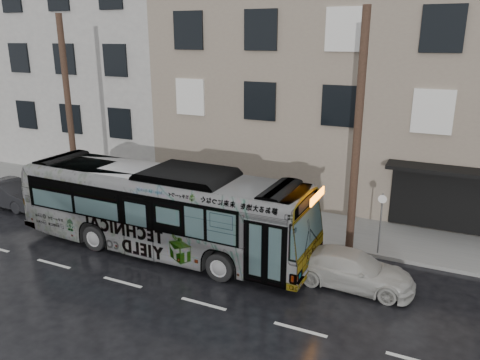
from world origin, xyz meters
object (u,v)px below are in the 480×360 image
at_px(utility_pole_front, 357,135).
at_px(utility_pole_rear, 69,111).
at_px(sign_post, 380,224).
at_px(white_sedan, 352,269).
at_px(dark_sedan, 10,194).
at_px(bus, 162,209).

xyz_separation_m(utility_pole_front, utility_pole_rear, (-14.00, 0.00, 0.00)).
bearing_deg(sign_post, utility_pole_rear, 180.00).
height_order(utility_pole_rear, sign_post, utility_pole_rear).
height_order(white_sedan, dark_sedan, dark_sedan).
distance_m(sign_post, dark_sedan, 17.61).
bearing_deg(utility_pole_front, dark_sedan, -172.83).
distance_m(bus, dark_sedan, 9.76).
distance_m(utility_pole_front, sign_post, 3.48).
bearing_deg(utility_pole_rear, dark_sedan, -139.11).
bearing_deg(utility_pole_rear, bus, -22.07).
bearing_deg(dark_sedan, sign_post, -81.14).
bearing_deg(white_sedan, utility_pole_front, 15.05).
xyz_separation_m(bus, dark_sedan, (-9.67, 0.89, -1.04)).
bearing_deg(bus, dark_sedan, 85.34).
xyz_separation_m(white_sedan, dark_sedan, (-17.04, 0.56, 0.06)).
distance_m(white_sedan, dark_sedan, 17.04).
xyz_separation_m(utility_pole_rear, bus, (7.29, -2.95, -2.95)).
xyz_separation_m(utility_pole_front, sign_post, (1.10, 0.00, -3.30)).
bearing_deg(bus, white_sedan, -86.84).
bearing_deg(bus, utility_pole_front, -65.64).
xyz_separation_m(utility_pole_rear, dark_sedan, (-2.38, -2.06, -3.99)).
relative_size(utility_pole_rear, dark_sedan, 2.24).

